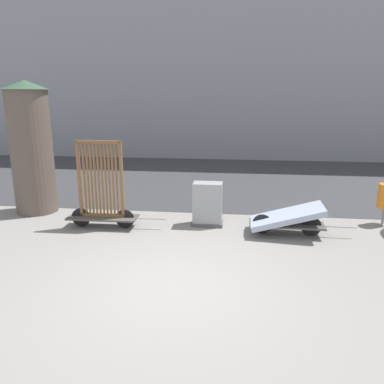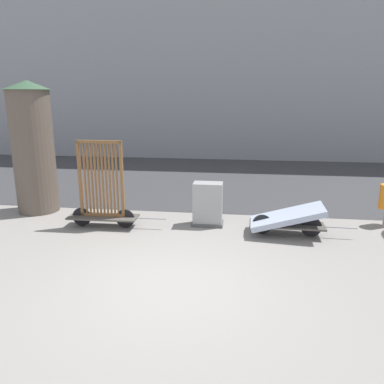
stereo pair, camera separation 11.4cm
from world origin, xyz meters
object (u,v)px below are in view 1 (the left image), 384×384
Objects in this scene: utility_cabinet at (207,206)px; advertising_column at (31,147)px; bike_cart_with_bedframe at (102,198)px; bike_cart_with_mattress at (287,218)px.

advertising_column reaches higher than utility_cabinet.
bike_cart_with_mattress is (4.37, -0.00, -0.34)m from bike_cart_with_bedframe.
advertising_column is (-4.77, 0.56, 1.29)m from utility_cabinet.
utility_cabinet is at bearing -6.72° from advertising_column.
utility_cabinet is 4.97m from advertising_column.
bike_cart_with_bedframe is at bearing -169.21° from utility_cabinet.
advertising_column reaches higher than bike_cart_with_mattress.
utility_cabinet is (-1.86, 0.48, 0.09)m from bike_cart_with_mattress.
advertising_column is (-2.26, 1.04, 1.03)m from bike_cart_with_bedframe.
advertising_column is at bearing 154.31° from bike_cart_with_bedframe.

